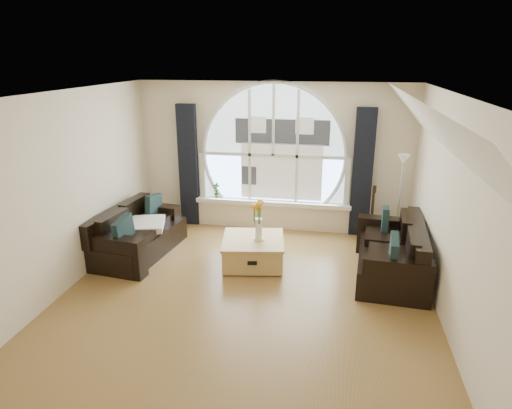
{
  "coord_description": "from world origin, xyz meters",
  "views": [
    {
      "loc": [
        1.09,
        -5.22,
        3.14
      ],
      "look_at": [
        0.0,
        0.9,
        1.05
      ],
      "focal_mm": 31.38,
      "sensor_mm": 36.0,
      "label": 1
    }
  ],
  "objects_px": {
    "sofa_right": "(391,250)",
    "coffee_chest": "(253,250)",
    "potted_plant": "(216,190)",
    "guitar": "(372,213)",
    "sofa_left": "(138,231)",
    "floor_lamp": "(399,201)",
    "vase_flowers": "(259,216)"
  },
  "relations": [
    {
      "from": "guitar",
      "to": "coffee_chest",
      "type": "bearing_deg",
      "value": -142.49
    },
    {
      "from": "sofa_left",
      "to": "coffee_chest",
      "type": "bearing_deg",
      "value": 6.09
    },
    {
      "from": "guitar",
      "to": "floor_lamp",
      "type": "bearing_deg",
      "value": -4.2
    },
    {
      "from": "guitar",
      "to": "potted_plant",
      "type": "relative_size",
      "value": 3.69
    },
    {
      "from": "potted_plant",
      "to": "guitar",
      "type": "bearing_deg",
      "value": -7.05
    },
    {
      "from": "floor_lamp",
      "to": "potted_plant",
      "type": "xyz_separation_m",
      "value": [
        -3.29,
        0.42,
        -0.11
      ]
    },
    {
      "from": "floor_lamp",
      "to": "guitar",
      "type": "distance_m",
      "value": 0.51
    },
    {
      "from": "sofa_left",
      "to": "coffee_chest",
      "type": "xyz_separation_m",
      "value": [
        1.92,
        -0.05,
        -0.17
      ]
    },
    {
      "from": "sofa_left",
      "to": "potted_plant",
      "type": "distance_m",
      "value": 1.8
    },
    {
      "from": "sofa_right",
      "to": "coffee_chest",
      "type": "height_order",
      "value": "sofa_right"
    },
    {
      "from": "coffee_chest",
      "to": "floor_lamp",
      "type": "bearing_deg",
      "value": 17.94
    },
    {
      "from": "sofa_right",
      "to": "coffee_chest",
      "type": "relative_size",
      "value": 1.92
    },
    {
      "from": "sofa_right",
      "to": "potted_plant",
      "type": "height_order",
      "value": "potted_plant"
    },
    {
      "from": "sofa_left",
      "to": "guitar",
      "type": "relative_size",
      "value": 1.66
    },
    {
      "from": "sofa_right",
      "to": "potted_plant",
      "type": "bearing_deg",
      "value": 157.4
    },
    {
      "from": "sofa_left",
      "to": "floor_lamp",
      "type": "height_order",
      "value": "floor_lamp"
    },
    {
      "from": "sofa_right",
      "to": "coffee_chest",
      "type": "bearing_deg",
      "value": -175.78
    },
    {
      "from": "sofa_left",
      "to": "coffee_chest",
      "type": "distance_m",
      "value": 1.93
    },
    {
      "from": "sofa_right",
      "to": "floor_lamp",
      "type": "xyz_separation_m",
      "value": [
        0.22,
        1.17,
        0.4
      ]
    },
    {
      "from": "coffee_chest",
      "to": "potted_plant",
      "type": "xyz_separation_m",
      "value": [
        -1.0,
        1.57,
        0.46
      ]
    },
    {
      "from": "potted_plant",
      "to": "coffee_chest",
      "type": "bearing_deg",
      "value": -57.39
    },
    {
      "from": "sofa_right",
      "to": "floor_lamp",
      "type": "height_order",
      "value": "floor_lamp"
    },
    {
      "from": "coffee_chest",
      "to": "floor_lamp",
      "type": "height_order",
      "value": "floor_lamp"
    },
    {
      "from": "sofa_right",
      "to": "guitar",
      "type": "distance_m",
      "value": 1.25
    },
    {
      "from": "vase_flowers",
      "to": "guitar",
      "type": "bearing_deg",
      "value": 34.77
    },
    {
      "from": "sofa_left",
      "to": "sofa_right",
      "type": "xyz_separation_m",
      "value": [
        4.0,
        -0.06,
        0.0
      ]
    },
    {
      "from": "sofa_left",
      "to": "vase_flowers",
      "type": "bearing_deg",
      "value": 5.63
    },
    {
      "from": "sofa_right",
      "to": "vase_flowers",
      "type": "relative_size",
      "value": 2.58
    },
    {
      "from": "vase_flowers",
      "to": "guitar",
      "type": "distance_m",
      "value": 2.18
    },
    {
      "from": "sofa_right",
      "to": "guitar",
      "type": "bearing_deg",
      "value": 104.13
    },
    {
      "from": "coffee_chest",
      "to": "guitar",
      "type": "relative_size",
      "value": 0.89
    },
    {
      "from": "coffee_chest",
      "to": "vase_flowers",
      "type": "bearing_deg",
      "value": -20.14
    }
  ]
}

